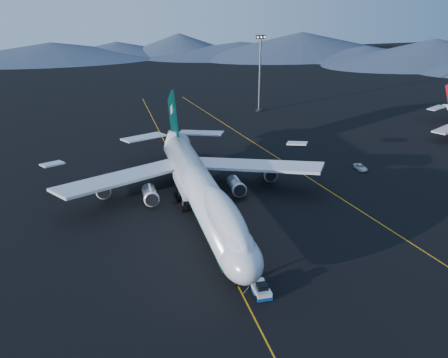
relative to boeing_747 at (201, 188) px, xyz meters
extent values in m
plane|color=black|center=(0.00, -0.03, -5.81)|extent=(500.00, 500.00, 0.00)
cube|color=orange|center=(0.00, -0.03, -5.80)|extent=(0.25, 220.00, 0.01)
cube|color=orange|center=(30.00, 9.97, -5.80)|extent=(28.08, 198.09, 0.01)
cone|color=#3E4A60|center=(-40.81, 231.40, 0.19)|extent=(100.00, 100.00, 12.00)
cone|color=#3E4A60|center=(36.76, 232.07, 0.19)|extent=(100.00, 100.00, 12.00)
cone|color=#3E4A60|center=(110.33, 207.46, 0.19)|extent=(100.00, 100.00, 12.00)
cone|color=#3E4A60|center=(171.87, 160.24, 0.19)|extent=(100.00, 100.00, 12.00)
cylinder|color=silver|center=(0.00, -0.03, -0.21)|extent=(6.50, 56.00, 6.50)
ellipsoid|color=silver|center=(0.00, -28.03, -0.21)|extent=(6.50, 10.40, 6.50)
ellipsoid|color=silver|center=(0.00, -18.53, 2.29)|extent=(5.13, 25.16, 5.85)
cube|color=black|center=(0.00, -30.03, 0.99)|extent=(3.60, 1.61, 1.29)
cone|color=silver|center=(0.00, 32.97, 0.59)|extent=(6.50, 12.00, 6.50)
cube|color=#03362D|center=(0.00, 0.97, -1.11)|extent=(6.24, 60.00, 1.10)
cube|color=silver|center=(0.00, 5.47, -1.31)|extent=(7.50, 13.00, 1.60)
cube|color=silver|center=(-14.50, 11.47, -0.61)|extent=(30.62, 23.28, 2.83)
cube|color=silver|center=(14.50, 11.47, -0.61)|extent=(30.62, 23.28, 2.83)
cylinder|color=slate|center=(-9.50, 7.47, -3.41)|extent=(2.90, 5.50, 2.90)
cylinder|color=slate|center=(-19.00, 13.97, -3.41)|extent=(2.90, 5.50, 2.90)
cylinder|color=slate|center=(9.50, 7.47, -3.41)|extent=(2.90, 5.50, 2.90)
cylinder|color=slate|center=(19.00, 13.97, -3.41)|extent=(2.90, 5.50, 2.90)
cube|color=#03362D|center=(0.00, 31.97, 5.59)|extent=(0.55, 14.11, 15.94)
cube|color=silver|center=(-7.50, 34.47, 0.99)|extent=(12.39, 9.47, 0.98)
cube|color=silver|center=(7.50, 34.47, 0.99)|extent=(12.39, 9.47, 0.98)
cylinder|color=black|center=(0.00, -26.53, -5.26)|extent=(0.90, 1.10, 1.10)
cube|color=silver|center=(2.78, -29.53, -5.05)|extent=(2.30, 4.50, 1.12)
cube|color=navy|center=(2.78, -29.53, -5.46)|extent=(2.40, 4.70, 0.51)
cube|color=black|center=(2.78, -29.53, -4.24)|extent=(1.65, 1.65, 0.91)
imported|color=silver|center=(44.49, 14.79, -5.16)|extent=(2.40, 4.78, 1.30)
cylinder|color=black|center=(38.94, 78.87, -5.61)|extent=(2.48, 2.48, 0.41)
cylinder|color=slate|center=(38.94, 78.87, 7.11)|extent=(0.72, 0.72, 25.84)
cube|color=black|center=(38.94, 78.87, 20.34)|extent=(3.31, 0.83, 1.24)
camera|label=1|loc=(-19.19, -90.40, 39.07)|focal=40.00mm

